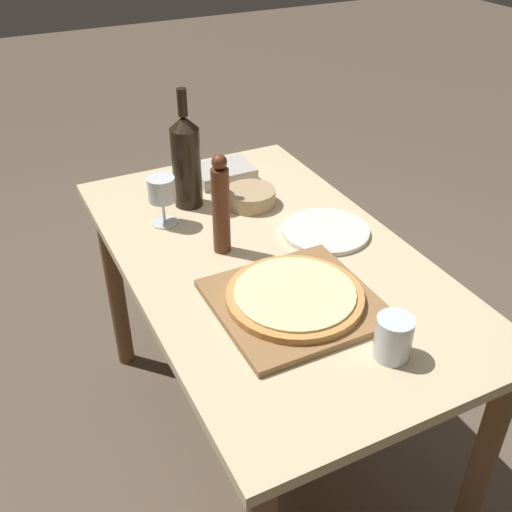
# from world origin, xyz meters

# --- Properties ---
(ground_plane) EXTENTS (12.00, 12.00, 0.00)m
(ground_plane) POSITION_xyz_m (0.00, 0.00, 0.00)
(ground_plane) COLOR brown
(dining_table) EXTENTS (0.73, 1.27, 0.74)m
(dining_table) POSITION_xyz_m (0.00, 0.00, 0.62)
(dining_table) COLOR #CCB78E
(dining_table) RESTS_ON ground_plane
(cutting_board) EXTENTS (0.37, 0.35, 0.02)m
(cutting_board) POSITION_xyz_m (-0.04, -0.22, 0.75)
(cutting_board) COLOR olive
(cutting_board) RESTS_ON dining_table
(pizza) EXTENTS (0.32, 0.32, 0.02)m
(pizza) POSITION_xyz_m (-0.04, -0.22, 0.77)
(pizza) COLOR #C68947
(pizza) RESTS_ON cutting_board
(wine_bottle) EXTENTS (0.09, 0.09, 0.36)m
(wine_bottle) POSITION_xyz_m (-0.09, 0.35, 0.88)
(wine_bottle) COLOR black
(wine_bottle) RESTS_ON dining_table
(pepper_mill) EXTENTS (0.05, 0.05, 0.28)m
(pepper_mill) POSITION_xyz_m (-0.10, 0.07, 0.87)
(pepper_mill) COLOR #5B2D19
(pepper_mill) RESTS_ON dining_table
(wine_glass) EXTENTS (0.08, 0.08, 0.14)m
(wine_glass) POSITION_xyz_m (-0.19, 0.28, 0.84)
(wine_glass) COLOR silver
(wine_glass) RESTS_ON dining_table
(small_bowl) EXTENTS (0.15, 0.15, 0.05)m
(small_bowl) POSITION_xyz_m (0.08, 0.27, 0.76)
(small_bowl) COLOR tan
(small_bowl) RESTS_ON dining_table
(drinking_tumbler) EXTENTS (0.08, 0.08, 0.10)m
(drinking_tumbler) POSITION_xyz_m (0.06, -0.46, 0.79)
(drinking_tumbler) COLOR silver
(drinking_tumbler) RESTS_ON dining_table
(dinner_plate) EXTENTS (0.25, 0.25, 0.01)m
(dinner_plate) POSITION_xyz_m (0.19, 0.02, 0.74)
(dinner_plate) COLOR silver
(dinner_plate) RESTS_ON dining_table
(food_container) EXTENTS (0.19, 0.14, 0.04)m
(food_container) POSITION_xyz_m (0.08, 0.47, 0.76)
(food_container) COLOR #BCB7AD
(food_container) RESTS_ON dining_table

